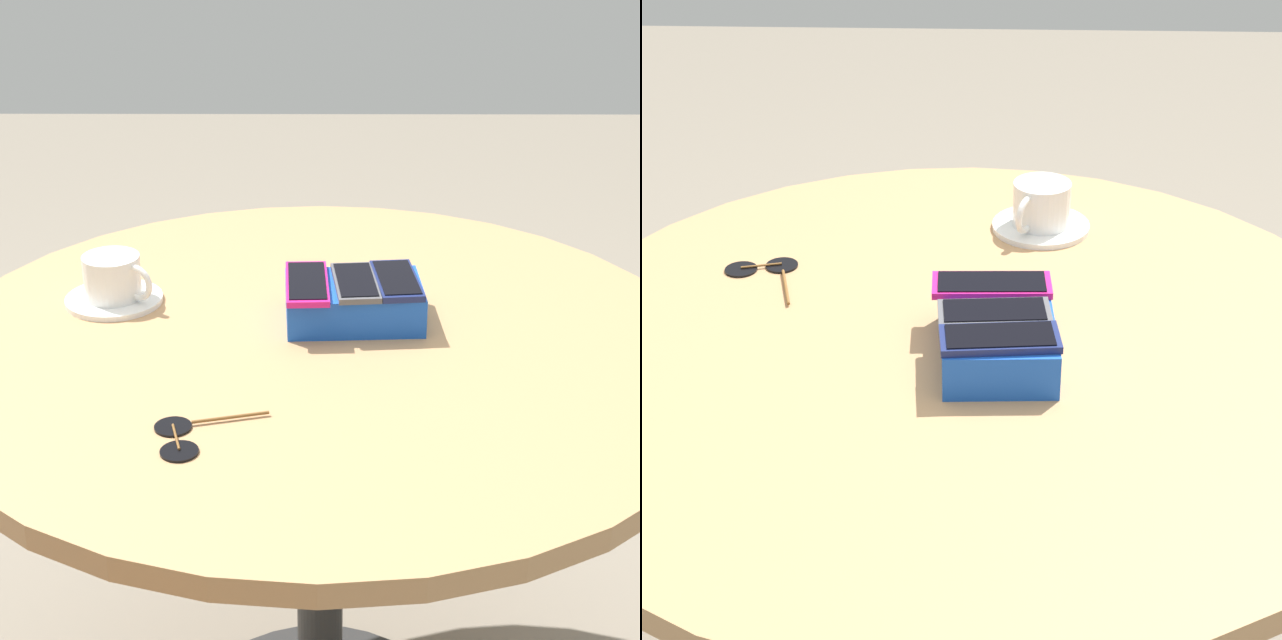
{
  "view_description": "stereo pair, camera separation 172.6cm",
  "coord_description": "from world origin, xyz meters",
  "views": [
    {
      "loc": [
        -0.01,
        1.3,
        1.35
      ],
      "look_at": [
        0.0,
        0.0,
        0.74
      ],
      "focal_mm": 60.0,
      "sensor_mm": 36.0,
      "label": 1
    },
    {
      "loc": [
        -1.09,
        -0.04,
        1.39
      ],
      "look_at": [
        0.0,
        0.0,
        0.74
      ],
      "focal_mm": 60.0,
      "sensor_mm": 36.0,
      "label": 2
    }
  ],
  "objects": [
    {
      "name": "phone_box",
      "position": [
        -0.05,
        -0.04,
        0.75
      ],
      "size": [
        0.19,
        0.14,
        0.05
      ],
      "color": "blue",
      "rests_on": "round_table"
    },
    {
      "name": "sunglasses",
      "position": [
        0.15,
        0.27,
        0.72
      ],
      "size": [
        0.13,
        0.1,
        0.01
      ],
      "color": "black",
      "rests_on": "round_table"
    },
    {
      "name": "saucer",
      "position": [
        0.3,
        -0.1,
        0.72
      ],
      "size": [
        0.14,
        0.14,
        0.01
      ],
      "primitive_type": "cylinder",
      "color": "white",
      "rests_on": "round_table"
    },
    {
      "name": "phone_magenta",
      "position": [
        0.02,
        -0.03,
        0.78
      ],
      "size": [
        0.06,
        0.14,
        0.01
      ],
      "color": "#D11975",
      "rests_on": "phone_box"
    },
    {
      "name": "phone_gray",
      "position": [
        -0.05,
        -0.04,
        0.78
      ],
      "size": [
        0.07,
        0.13,
        0.01
      ],
      "color": "#515156",
      "rests_on": "phone_box"
    },
    {
      "name": "phone_navy",
      "position": [
        -0.1,
        -0.05,
        0.78
      ],
      "size": [
        0.07,
        0.14,
        0.01
      ],
      "color": "navy",
      "rests_on": "phone_box"
    },
    {
      "name": "coffee_cup",
      "position": [
        0.29,
        -0.1,
        0.76
      ],
      "size": [
        0.1,
        0.08,
        0.06
      ],
      "color": "white",
      "rests_on": "saucer"
    },
    {
      "name": "round_table",
      "position": [
        0.0,
        0.0,
        0.61
      ],
      "size": [
        1.04,
        1.04,
        0.72
      ],
      "color": "#2D2D2D",
      "rests_on": "ground_plane"
    }
  ]
}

